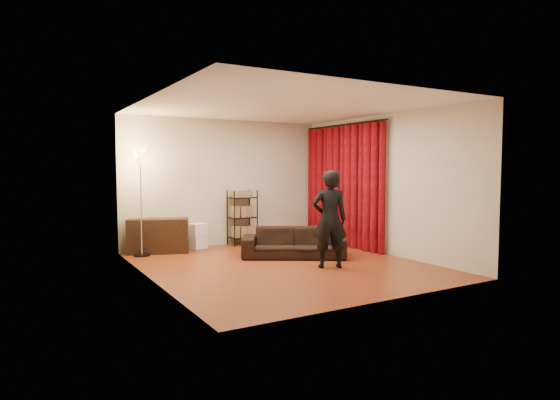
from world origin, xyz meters
TOP-DOWN VIEW (x-y plane):
  - floor at (0.00, 0.00)m, footprint 5.00×5.00m
  - ceiling at (0.00, 0.00)m, footprint 5.00×5.00m
  - wall_back at (0.00, 2.50)m, footprint 5.00×0.00m
  - wall_front at (0.00, -2.50)m, footprint 5.00×0.00m
  - wall_left at (-2.25, 0.00)m, footprint 0.00×5.00m
  - wall_right at (2.25, 0.00)m, footprint 0.00×5.00m
  - curtain_rod at (2.15, 1.12)m, footprint 0.04×2.65m
  - curtain at (2.13, 1.12)m, footprint 0.22×2.65m
  - sofa at (0.52, 0.51)m, footprint 2.01×1.62m
  - person at (0.56, -0.56)m, footprint 0.70×0.60m
  - media_cabinet at (-1.55, 2.23)m, footprint 1.23×0.83m
  - storage_boxes at (-0.70, 2.29)m, footprint 0.38×0.33m
  - wire_shelf at (0.30, 2.28)m, footprint 0.57×0.42m
  - floor_lamp at (-1.91, 2.05)m, footprint 0.45×0.45m

SIDE VIEW (x-z plane):
  - floor at x=0.00m, z-range 0.00..0.00m
  - storage_boxes at x=-0.70m, z-range 0.00..0.53m
  - sofa at x=0.52m, z-range 0.00..0.55m
  - media_cabinet at x=-1.55m, z-range 0.00..0.67m
  - wire_shelf at x=0.30m, z-range 0.00..1.19m
  - person at x=0.56m, z-range 0.00..1.63m
  - floor_lamp at x=-1.91m, z-range 0.00..2.04m
  - curtain at x=2.13m, z-range 0.00..2.55m
  - wall_back at x=0.00m, z-range -1.15..3.85m
  - wall_front at x=0.00m, z-range -1.15..3.85m
  - wall_left at x=-2.25m, z-range -1.15..3.85m
  - wall_right at x=2.25m, z-range -1.15..3.85m
  - curtain_rod at x=2.15m, z-range 2.56..2.60m
  - ceiling at x=0.00m, z-range 2.70..2.70m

